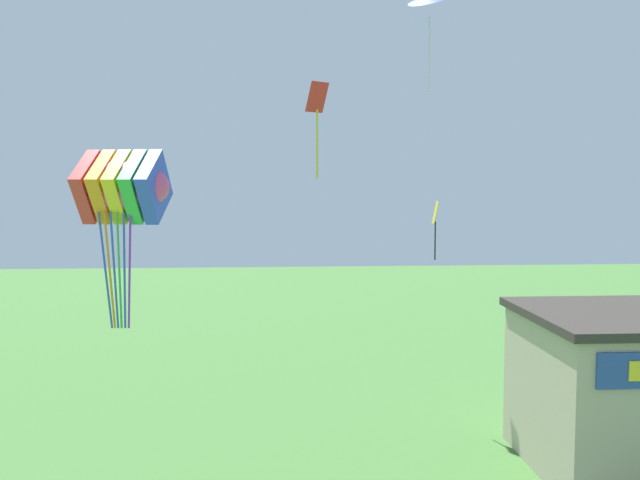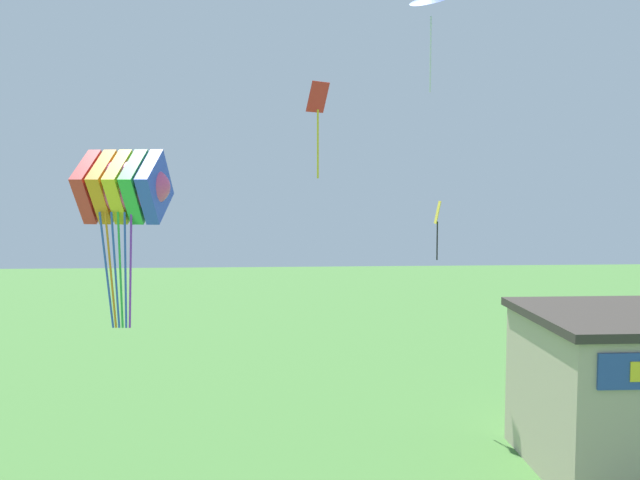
# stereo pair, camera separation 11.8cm
# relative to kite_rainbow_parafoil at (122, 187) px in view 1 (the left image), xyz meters

# --- Properties ---
(kite_rainbow_parafoil) EXTENTS (2.77, 2.31, 4.59)m
(kite_rainbow_parafoil) POSITION_rel_kite_rainbow_parafoil_xyz_m (0.00, 0.00, 0.00)
(kite_rainbow_parafoil) COLOR #E54C8C
(kite_yellow_diamond) EXTENTS (0.23, 0.60, 2.11)m
(kite_yellow_diamond) POSITION_rel_kite_rainbow_parafoil_xyz_m (9.61, 6.56, -1.20)
(kite_yellow_diamond) COLOR yellow
(kite_red_diamond) EXTENTS (0.63, 0.57, 2.44)m
(kite_red_diamond) POSITION_rel_kite_rainbow_parafoil_xyz_m (4.95, -0.13, 1.90)
(kite_red_diamond) COLOR red
(kite_blue_delta) EXTENTS (1.84, 1.82, 3.14)m
(kite_blue_delta) POSITION_rel_kite_rainbow_parafoil_xyz_m (8.56, 3.19, 5.60)
(kite_blue_delta) COLOR blue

